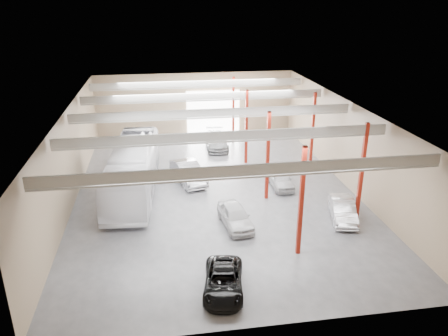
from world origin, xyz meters
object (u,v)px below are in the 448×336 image
object	(u,v)px
car_row_c	(217,141)
car_right_far	(280,179)
car_row_b	(188,172)
car_row_a	(235,216)
black_sedan	(224,281)
coach_bus	(133,169)
car_right_near	(343,210)

from	to	relation	value
car_row_c	car_right_far	size ratio (longest dim) A/B	1.34
car_row_b	car_right_far	distance (m)	7.82
car_right_far	car_row_a	bearing A→B (deg)	-129.86
car_row_a	black_sedan	bearing A→B (deg)	-111.99
coach_bus	car_row_a	distance (m)	9.94
car_row_b	car_right_near	distance (m)	13.31
car_right_near	car_right_far	distance (m)	6.83
black_sedan	car_row_b	size ratio (longest dim) A/B	0.86
black_sedan	car_right_near	bearing A→B (deg)	45.12
car_row_a	car_row_c	xyz separation A→B (m)	(1.07, 16.78, 0.04)
car_row_c	coach_bus	bearing A→B (deg)	-126.50
coach_bus	car_row_b	world-z (taller)	coach_bus
car_row_a	car_right_near	xyz separation A→B (m)	(7.71, -0.23, -0.01)
coach_bus	car_row_a	xyz separation A→B (m)	(7.05, -6.91, -1.18)
car_row_b	car_right_near	size ratio (longest dim) A/B	1.17
black_sedan	car_row_a	world-z (taller)	car_row_a
coach_bus	car_row_a	size ratio (longest dim) A/B	3.15
coach_bus	car_right_far	world-z (taller)	coach_bus
black_sedan	car_right_far	world-z (taller)	car_right_far
coach_bus	car_row_a	bearing A→B (deg)	-40.03
black_sedan	car_right_near	distance (m)	11.77
black_sedan	car_row_a	size ratio (longest dim) A/B	1.02
car_right_near	car_right_far	size ratio (longest dim) A/B	1.10
coach_bus	car_row_a	world-z (taller)	coach_bus
car_right_near	black_sedan	bearing A→B (deg)	-130.88
car_row_a	car_row_b	distance (m)	8.60
car_row_b	black_sedan	bearing A→B (deg)	-102.06
car_row_c	car_right_far	distance (m)	11.45
car_row_a	car_right_near	bearing A→B (deg)	-8.43
car_row_b	car_right_near	xyz separation A→B (m)	(10.30, -8.44, -0.12)
coach_bus	car_right_far	xyz separation A→B (m)	(11.96, -0.91, -1.23)
car_row_a	car_row_b	bearing A→B (deg)	100.77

